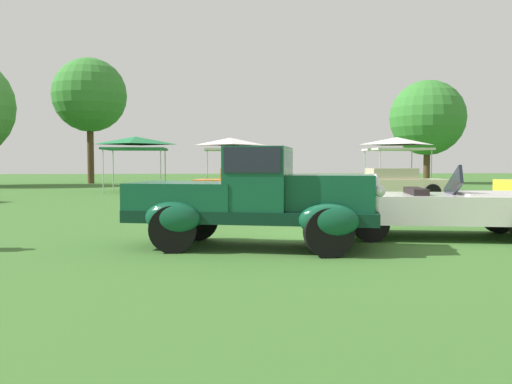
# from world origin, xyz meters

# --- Properties ---
(ground_plane) EXTENTS (120.00, 120.00, 0.00)m
(ground_plane) POSITION_xyz_m (0.00, 0.00, 0.00)
(ground_plane) COLOR #386628
(feature_pickup_truck) EXTENTS (4.38, 2.61, 1.70)m
(feature_pickup_truck) POSITION_xyz_m (-0.67, -0.41, 0.86)
(feature_pickup_truck) COLOR black
(feature_pickup_truck) RESTS_ON ground_plane
(neighbor_convertible) EXTENTS (4.76, 2.53, 1.40)m
(neighbor_convertible) POSITION_xyz_m (3.09, 0.54, 0.58)
(neighbor_convertible) COLOR silver
(neighbor_convertible) RESTS_ON ground_plane
(show_car_orange) EXTENTS (4.71, 2.49, 1.22)m
(show_car_orange) POSITION_xyz_m (0.22, 10.86, 0.60)
(show_car_orange) COLOR orange
(show_car_orange) RESTS_ON ground_plane
(show_car_cream) EXTENTS (3.97, 1.88, 1.22)m
(show_car_cream) POSITION_xyz_m (5.71, 10.79, 0.60)
(show_car_cream) COLOR beige
(show_car_cream) RESTS_ON ground_plane
(spectator_between_cars) EXTENTS (0.40, 0.47, 1.69)m
(spectator_between_cars) POSITION_xyz_m (-0.62, 5.79, 0.91)
(spectator_between_cars) COLOR #383838
(spectator_between_cars) RESTS_ON ground_plane
(canopy_tent_left_field) EXTENTS (2.94, 2.94, 2.71)m
(canopy_tent_left_field) POSITION_xyz_m (-5.00, 17.41, 2.42)
(canopy_tent_left_field) COLOR #B7B7BC
(canopy_tent_left_field) RESTS_ON ground_plane
(canopy_tent_center_field) EXTENTS (2.67, 2.67, 2.71)m
(canopy_tent_center_field) POSITION_xyz_m (-0.32, 18.31, 2.42)
(canopy_tent_center_field) COLOR #B7B7BC
(canopy_tent_center_field) RESTS_ON ground_plane
(canopy_tent_right_field) EXTENTS (2.83, 2.83, 2.71)m
(canopy_tent_right_field) POSITION_xyz_m (8.00, 17.00, 2.42)
(canopy_tent_right_field) COLOR #B7B7BC
(canopy_tent_right_field) RESTS_ON ground_plane
(treeline_mid_left) EXTENTS (4.99, 4.99, 8.51)m
(treeline_mid_left) POSITION_xyz_m (-9.47, 28.26, 5.99)
(treeline_mid_left) COLOR #47331E
(treeline_mid_left) RESTS_ON ground_plane
(treeline_center) EXTENTS (5.10, 5.10, 7.04)m
(treeline_center) POSITION_xyz_m (13.46, 26.33, 4.48)
(treeline_center) COLOR #47331E
(treeline_center) RESTS_ON ground_plane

